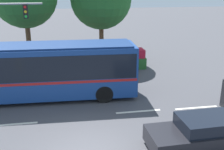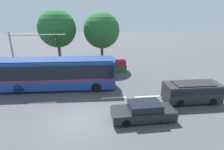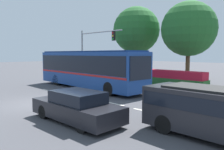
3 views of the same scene
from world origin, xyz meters
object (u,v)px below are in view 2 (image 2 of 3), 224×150
sedan_foreground (143,111)px  street_tree_left (57,29)px  traffic_light_pole (28,47)px  street_tree_centre (102,30)px  suv_left_lane (192,91)px  city_bus (56,72)px

sedan_foreground → street_tree_left: size_ratio=0.57×
traffic_light_pole → street_tree_left: (2.77, 4.06, 1.77)m
traffic_light_pole → street_tree_centre: bearing=25.9°
sedan_foreground → street_tree_centre: street_tree_centre is taller
traffic_light_pole → street_tree_centre: 9.93m
suv_left_lane → traffic_light_pole: traffic_light_pole is taller
suv_left_lane → traffic_light_pole: size_ratio=0.77×
city_bus → sedan_foreground: city_bus is taller
suv_left_lane → street_tree_left: size_ratio=0.59×
sedan_foreground → street_tree_left: street_tree_left is taller
sedan_foreground → traffic_light_pole: traffic_light_pole is taller
traffic_light_pole → sedan_foreground: bearing=-42.4°
traffic_light_pole → street_tree_centre: street_tree_centre is taller
city_bus → sedan_foreground: size_ratio=2.60×
traffic_light_pole → city_bus: bearing=-44.0°
street_tree_left → street_tree_centre: bearing=2.1°
traffic_light_pole → suv_left_lane: bearing=-26.1°
city_bus → sedan_foreground: 9.82m
street_tree_centre → sedan_foreground: bearing=-81.3°
traffic_light_pole → street_tree_centre: size_ratio=0.80×
city_bus → street_tree_centre: size_ratio=1.54×
sedan_foreground → street_tree_centre: (-2.20, 14.36, 4.60)m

